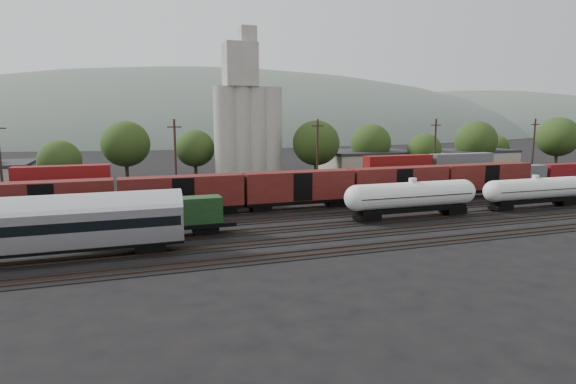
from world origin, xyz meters
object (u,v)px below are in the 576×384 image
object	(u,v)px
orange_locomotive	(197,192)
green_locomotive	(142,216)
passenger_coach	(33,225)
tank_car_a	(412,196)
grain_silo	(247,122)

from	to	relation	value
orange_locomotive	green_locomotive	bearing A→B (deg)	-117.66
passenger_coach	orange_locomotive	distance (m)	26.16
tank_car_a	orange_locomotive	size ratio (longest dim) A/B	1.09
green_locomotive	orange_locomotive	xyz separation A→B (m)	(7.86, 15.00, -0.18)
green_locomotive	passenger_coach	world-z (taller)	passenger_coach
grain_silo	green_locomotive	bearing A→B (deg)	-117.89
orange_locomotive	grain_silo	bearing A→B (deg)	61.98
green_locomotive	passenger_coach	distance (m)	10.31
tank_car_a	grain_silo	xyz separation A→B (m)	(-9.87, 41.00, 8.46)
green_locomotive	orange_locomotive	bearing A→B (deg)	62.34
orange_locomotive	grain_silo	world-z (taller)	grain_silo
green_locomotive	grain_silo	size ratio (longest dim) A/B	0.58
passenger_coach	grain_silo	size ratio (longest dim) A/B	0.85
orange_locomotive	grain_silo	xyz separation A→B (m)	(13.84, 26.00, 8.89)
grain_silo	orange_locomotive	bearing A→B (deg)	-118.02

